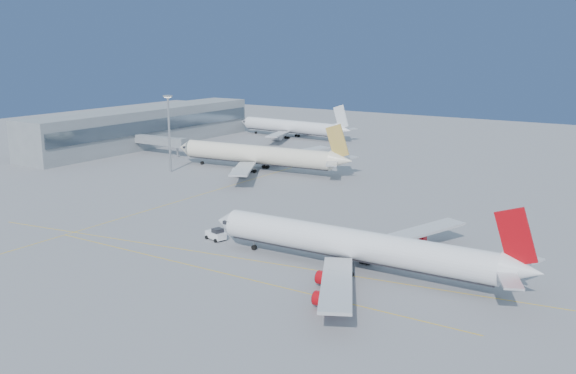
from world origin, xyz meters
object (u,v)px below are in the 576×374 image
at_px(airliner_etihad, 260,155).
at_px(light_mast, 169,127).
at_px(pushback_tug, 216,234).
at_px(airliner_third, 293,127).
at_px(airliner_virgin, 359,246).

distance_m(airliner_etihad, light_mast, 30.24).
height_order(airliner_etihad, pushback_tug, airliner_etihad).
bearing_deg(airliner_third, airliner_etihad, -61.46).
distance_m(airliner_virgin, light_mast, 105.13).
distance_m(airliner_etihad, pushback_tug, 75.19).
xyz_separation_m(pushback_tug, light_mast, (-58.51, 49.08, 13.21)).
height_order(airliner_virgin, light_mast, light_mast).
relative_size(airliner_virgin, pushback_tug, 12.59).
distance_m(airliner_virgin, airliner_etihad, 96.09).
xyz_separation_m(airliner_virgin, pushback_tug, (-33.60, 0.66, -3.53)).
bearing_deg(airliner_etihad, light_mast, -148.05).
bearing_deg(airliner_virgin, airliner_etihad, 134.66).
xyz_separation_m(airliner_third, pushback_tug, (66.10, -134.26, -3.60)).
relative_size(airliner_virgin, airliner_third, 1.07).
height_order(airliner_etihad, airliner_third, airliner_etihad).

